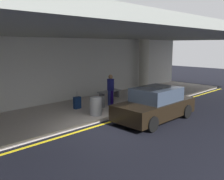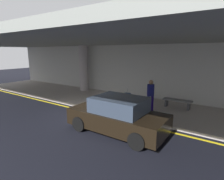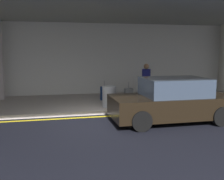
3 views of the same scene
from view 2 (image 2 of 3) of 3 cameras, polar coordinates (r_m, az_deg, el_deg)
ground_plane at (r=9.70m, az=-9.33°, el=-8.19°), size 60.00×60.00×0.00m
sidewalk at (r=11.99m, az=0.91°, el=-3.73°), size 26.00×4.20×0.15m
lane_stripe_yellow at (r=10.19m, az=-6.58°, el=-7.09°), size 26.00×0.14×0.01m
support_column_far_left at (r=15.19m, az=-8.87°, el=6.75°), size 0.73×0.73×3.65m
ceiling_overhang at (r=11.15m, az=-0.49°, el=15.22°), size 28.00×13.20×0.30m
terminal_back_wall at (r=13.56m, az=6.20°, el=5.89°), size 26.00×0.30×3.80m
car_black at (r=7.62m, az=1.77°, el=-8.02°), size 4.10×1.92×1.50m
traveler_with_luggage at (r=10.07m, az=11.99°, el=-0.94°), size 0.38×0.38×1.68m
suitcase_upright_primary at (r=11.54m, az=4.86°, el=-2.40°), size 0.36×0.22×0.90m
suitcase_upright_secondary at (r=10.44m, az=7.17°, el=-4.01°), size 0.36×0.22×0.90m
bench_metal at (r=11.05m, az=19.83°, el=-3.53°), size 1.60×0.50×0.48m
trash_bin_steel at (r=10.26m, az=-0.02°, el=-3.53°), size 0.56×0.56×0.85m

